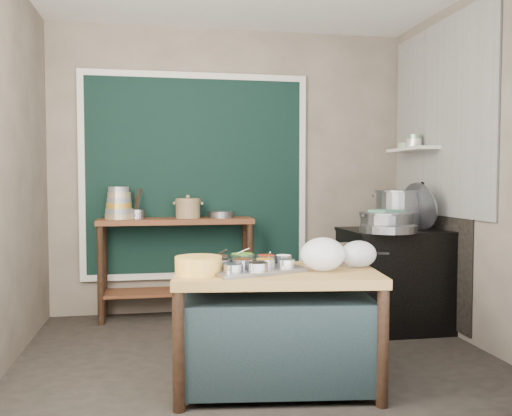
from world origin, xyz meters
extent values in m
cube|color=#2B2621|center=(0.00, 0.00, -0.01)|extent=(3.50, 3.00, 0.02)
cube|color=gray|center=(0.00, 1.51, 1.40)|extent=(3.50, 0.02, 2.80)
cube|color=gray|center=(-1.76, 0.00, 1.40)|extent=(0.02, 3.00, 2.80)
cube|color=gray|center=(1.76, 0.00, 1.40)|extent=(0.02, 3.00, 2.80)
cube|color=black|center=(-0.35, 1.47, 1.35)|extent=(2.10, 0.02, 1.90)
cube|color=#B2B2AA|center=(1.74, 0.55, 1.85)|extent=(0.02, 1.70, 1.70)
cube|color=black|center=(1.74, 0.65, 0.70)|extent=(0.01, 1.30, 1.30)
cube|color=beige|center=(1.63, 0.85, 1.60)|extent=(0.22, 0.70, 0.03)
cube|color=olive|center=(0.01, -0.61, 0.38)|extent=(1.33, 0.87, 0.75)
cube|color=brown|center=(-0.55, 1.28, 0.47)|extent=(1.45, 0.40, 0.95)
cube|color=black|center=(1.35, 0.55, 0.42)|extent=(0.90, 0.68, 0.85)
cube|color=black|center=(1.35, 0.55, 0.86)|extent=(0.92, 0.69, 0.03)
cube|color=gray|center=(-0.15, -0.60, 0.76)|extent=(0.67, 0.57, 0.03)
cylinder|color=gray|center=(-0.03, -0.49, 0.80)|extent=(0.13, 0.13, 0.05)
cylinder|color=gray|center=(-0.35, -0.63, 0.80)|extent=(0.15, 0.15, 0.06)
cylinder|color=gray|center=(0.09, -0.48, 0.80)|extent=(0.11, 0.11, 0.05)
cylinder|color=gray|center=(-0.28, -0.78, 0.80)|extent=(0.11, 0.11, 0.05)
cylinder|color=gray|center=(-0.07, -0.65, 0.80)|extent=(0.13, 0.13, 0.05)
cylinder|color=gray|center=(-0.14, -0.78, 0.80)|extent=(0.13, 0.13, 0.05)
cylinder|color=gray|center=(-0.21, -0.65, 0.80)|extent=(0.14, 0.14, 0.06)
cylinder|color=gray|center=(-0.18, -0.47, 0.81)|extent=(0.16, 0.16, 0.06)
cylinder|color=silver|center=(0.07, -0.65, 0.80)|extent=(0.11, 0.11, 0.05)
cylinder|color=gray|center=(-0.34, -0.47, 0.80)|extent=(0.14, 0.14, 0.06)
cylinder|color=#ECA243|center=(-0.48, -0.67, 0.80)|extent=(0.31, 0.31, 0.11)
ellipsoid|color=white|center=(0.29, -0.69, 0.85)|extent=(0.29, 0.25, 0.21)
ellipsoid|color=white|center=(0.56, -0.59, 0.84)|extent=(0.27, 0.25, 0.17)
cylinder|color=tan|center=(-1.07, 1.28, 0.98)|extent=(0.27, 0.27, 0.05)
cylinder|color=gray|center=(-1.07, 1.28, 1.03)|extent=(0.26, 0.26, 0.05)
cylinder|color=gold|center=(-1.07, 1.28, 1.08)|extent=(0.23, 0.23, 0.05)
cylinder|color=gray|center=(-1.07, 1.28, 1.13)|extent=(0.22, 0.22, 0.05)
cylinder|color=tan|center=(-1.07, 1.28, 1.18)|extent=(0.21, 0.21, 0.05)
cylinder|color=gray|center=(-1.07, 1.28, 1.23)|extent=(0.19, 0.19, 0.05)
cylinder|color=gray|center=(-0.91, 1.29, 0.99)|extent=(0.17, 0.17, 0.09)
cylinder|color=gray|center=(-0.12, 1.29, 0.98)|extent=(0.32, 0.32, 0.06)
cylinder|color=gray|center=(1.53, 0.49, 1.09)|extent=(0.20, 0.43, 0.41)
cube|color=#4E8E67|center=(1.22, 0.48, 1.05)|extent=(0.31, 0.28, 0.02)
cylinder|color=gray|center=(1.16, 0.31, 0.91)|extent=(0.55, 0.55, 0.06)
cylinder|color=silver|center=(1.63, 0.83, 1.63)|extent=(0.15, 0.15, 0.04)
cylinder|color=silver|center=(1.63, 0.83, 1.67)|extent=(0.14, 0.14, 0.04)
cylinder|color=gray|center=(1.63, 0.83, 1.71)|extent=(0.13, 0.13, 0.04)
cylinder|color=gray|center=(1.63, 1.00, 1.64)|extent=(0.19, 0.19, 0.05)
camera|label=1|loc=(-0.70, -3.89, 1.32)|focal=38.00mm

